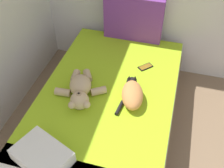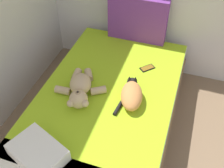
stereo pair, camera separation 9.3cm
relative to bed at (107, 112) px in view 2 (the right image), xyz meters
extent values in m
cube|color=olive|center=(0.00, 0.00, -0.10)|extent=(1.26, 2.09, 0.27)
cube|color=white|center=(0.00, 0.00, 0.13)|extent=(1.22, 2.02, 0.19)
cube|color=#9EC61E|center=(0.00, 0.07, 0.23)|extent=(1.21, 1.88, 0.02)
cube|color=#72338C|center=(0.03, 0.96, 0.50)|extent=(0.65, 0.12, 0.51)
ellipsoid|color=#D18447|center=(0.24, -0.01, 0.32)|extent=(0.27, 0.38, 0.15)
sphere|color=black|center=(0.19, 0.17, 0.29)|extent=(0.10, 0.10, 0.10)
cone|color=black|center=(0.17, 0.16, 0.35)|extent=(0.04, 0.04, 0.04)
cone|color=black|center=(0.22, 0.18, 0.35)|extent=(0.04, 0.04, 0.04)
cylinder|color=black|center=(0.16, -0.14, 0.26)|extent=(0.05, 0.16, 0.03)
ellipsoid|color=black|center=(0.25, 0.09, 0.26)|extent=(0.08, 0.11, 0.04)
ellipsoid|color=tan|center=(-0.24, -0.03, 0.32)|extent=(0.26, 0.29, 0.16)
sphere|color=tan|center=(-0.18, -0.21, 0.32)|extent=(0.16, 0.16, 0.16)
sphere|color=#9E7F58|center=(-0.18, -0.21, 0.38)|extent=(0.07, 0.07, 0.07)
sphere|color=black|center=(-0.18, -0.21, 0.41)|extent=(0.02, 0.02, 0.02)
sphere|color=tan|center=(-0.10, -0.24, 0.33)|extent=(0.07, 0.07, 0.07)
sphere|color=tan|center=(-0.22, -0.28, 0.33)|extent=(0.07, 0.07, 0.07)
cylinder|color=tan|center=(-0.08, -0.01, 0.28)|extent=(0.16, 0.14, 0.07)
cylinder|color=tan|center=(-0.24, 0.16, 0.28)|extent=(0.13, 0.15, 0.07)
cylinder|color=tan|center=(-0.38, -0.11, 0.28)|extent=(0.15, 0.08, 0.07)
cylinder|color=tan|center=(-0.35, 0.13, 0.28)|extent=(0.08, 0.14, 0.07)
cube|color=black|center=(0.27, 0.48, 0.25)|extent=(0.15, 0.16, 0.01)
cube|color=olive|center=(0.27, 0.48, 0.25)|extent=(0.13, 0.13, 0.00)
cube|color=white|center=(-0.26, -0.77, 0.30)|extent=(0.48, 0.41, 0.11)
camera|label=1|loc=(0.51, -1.64, 2.01)|focal=43.17mm
camera|label=2|loc=(0.60, -1.62, 2.01)|focal=43.17mm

